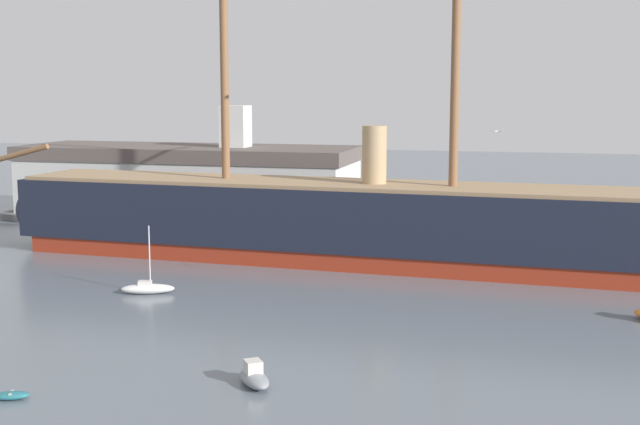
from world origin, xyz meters
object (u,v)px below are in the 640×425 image
at_px(seagull_in_flight, 497,131).
at_px(tall_ship, 335,220).
at_px(dinghy_foreground_left, 12,396).
at_px(sailboat_alongside_bow, 148,288).
at_px(dockside_warehouse_left, 189,182).
at_px(motorboat_near_centre, 254,377).

bearing_deg(seagull_in_flight, tall_ship, 133.60).
relative_size(tall_ship, seagull_in_flight, 79.98).
bearing_deg(dinghy_foreground_left, sailboat_alongside_bow, 98.58).
bearing_deg(tall_ship, sailboat_alongside_bow, -124.73).
distance_m(sailboat_alongside_bow, dockside_warehouse_left, 40.81).
relative_size(dinghy_foreground_left, sailboat_alongside_bow, 0.37).
distance_m(motorboat_near_centre, dockside_warehouse_left, 63.22).
bearing_deg(dockside_warehouse_left, seagull_in_flight, -43.95).
distance_m(tall_ship, sailboat_alongside_bow, 20.30).
xyz_separation_m(dockside_warehouse_left, seagull_in_flight, (39.89, -38.45, 8.74)).
bearing_deg(sailboat_alongside_bow, dinghy_foreground_left, -81.42).
bearing_deg(dockside_warehouse_left, dinghy_foreground_left, -75.13).
bearing_deg(dinghy_foreground_left, tall_ship, 78.79).
distance_m(motorboat_near_centre, seagull_in_flight, 25.09).
xyz_separation_m(sailboat_alongside_bow, dockside_warehouse_left, (-12.89, 38.50, 4.09)).
bearing_deg(sailboat_alongside_bow, seagull_in_flight, 0.10).
height_order(motorboat_near_centre, dockside_warehouse_left, dockside_warehouse_left).
height_order(motorboat_near_centre, seagull_in_flight, seagull_in_flight).
bearing_deg(sailboat_alongside_bow, dockside_warehouse_left, 108.51).
relative_size(motorboat_near_centre, seagull_in_flight, 3.58).
xyz_separation_m(tall_ship, dockside_warehouse_left, (-24.28, 22.06, 0.62)).
bearing_deg(tall_ship, motorboat_near_centre, -83.72).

